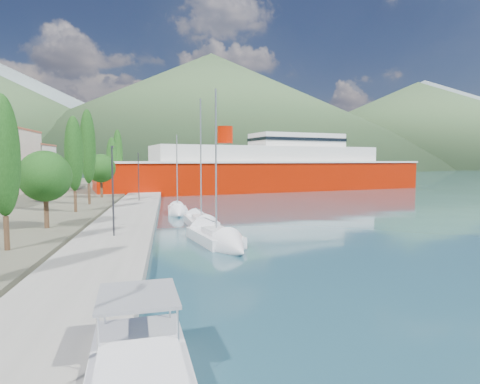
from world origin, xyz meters
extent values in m
plane|color=#214754|center=(0.00, 120.00, 0.00)|extent=(1400.00, 1400.00, 0.00)
cube|color=gray|center=(-9.00, 26.00, 0.40)|extent=(5.00, 88.00, 0.80)
cone|color=slate|center=(80.00, 680.00, 90.00)|extent=(760.00, 760.00, 180.00)
cone|color=slate|center=(420.00, 600.00, 70.00)|extent=(640.00, 640.00, 140.00)
cone|color=#3B5732|center=(40.00, 400.00, 57.50)|extent=(480.00, 480.00, 115.00)
cone|color=#3B5732|center=(260.00, 380.00, 45.00)|extent=(420.00, 420.00, 90.00)
cube|color=beige|center=(-32.00, 55.00, 5.70)|extent=(9.00, 13.00, 10.00)
cube|color=silver|center=(-32.00, 66.00, 4.70)|extent=(9.00, 10.00, 8.00)
cube|color=#9E5138|center=(-32.00, 66.00, 8.85)|extent=(9.20, 10.20, 0.30)
cylinder|color=#47301E|center=(-14.56, 9.21, 1.69)|extent=(0.30, 0.30, 1.97)
ellipsoid|color=#184413|center=(-14.56, 9.21, 6.17)|extent=(1.80, 1.80, 6.99)
cylinder|color=#47301E|center=(-14.56, 16.97, 1.92)|extent=(0.36, 0.36, 2.43)
sphere|color=#184413|center=(-14.56, 16.97, 4.69)|extent=(3.89, 3.89, 3.89)
cylinder|color=#47301E|center=(-14.56, 26.78, 1.76)|extent=(0.30, 0.30, 2.12)
ellipsoid|color=#184413|center=(-14.56, 26.78, 6.58)|extent=(1.80, 1.80, 7.51)
cylinder|color=#47301E|center=(-14.56, 34.02, 1.93)|extent=(0.30, 0.30, 2.46)
ellipsoid|color=#184413|center=(-14.56, 34.02, 7.53)|extent=(1.80, 1.80, 8.73)
cylinder|color=#47301E|center=(-14.56, 43.10, 1.95)|extent=(0.36, 0.36, 2.50)
sphere|color=#184413|center=(-14.56, 43.10, 4.80)|extent=(4.00, 4.00, 4.00)
cylinder|color=#47301E|center=(-14.56, 54.45, 1.70)|extent=(0.30, 0.30, 1.99)
ellipsoid|color=#184413|center=(-14.56, 54.45, 6.22)|extent=(1.80, 1.80, 7.06)
cylinder|color=#47301E|center=(-14.56, 62.78, 1.91)|extent=(0.30, 0.30, 2.42)
ellipsoid|color=#184413|center=(-14.56, 62.78, 7.42)|extent=(1.80, 1.80, 8.59)
cylinder|color=#2D2D33|center=(-9.00, 12.18, 3.80)|extent=(0.12, 0.12, 6.00)
cube|color=#2D2D33|center=(-9.00, 12.43, 6.80)|extent=(0.15, 0.50, 0.12)
cylinder|color=#2D2D33|center=(-9.00, 36.46, 3.80)|extent=(0.12, 0.12, 6.00)
cube|color=#2D2D33|center=(-9.00, 36.71, 6.80)|extent=(0.15, 0.50, 0.12)
cube|color=silver|center=(-5.99, -7.26, 1.30)|extent=(2.10, 3.02, 0.36)
cube|color=gray|center=(-6.18, -4.97, 2.29)|extent=(2.25, 2.60, 0.09)
cube|color=silver|center=(-2.11, 12.69, 0.27)|extent=(3.76, 6.37, 0.95)
cube|color=silver|center=(-2.02, 12.30, 0.90)|extent=(1.98, 2.66, 0.37)
cylinder|color=silver|center=(-2.02, 12.30, 5.78)|extent=(0.12, 0.12, 10.08)
cone|color=silver|center=(-1.22, 8.97, 0.27)|extent=(3.02, 3.27, 2.44)
cube|color=silver|center=(-2.50, 20.28, 0.24)|extent=(2.84, 6.33, 0.87)
cube|color=silver|center=(-2.46, 19.87, 0.82)|extent=(1.58, 2.58, 0.34)
cylinder|color=silver|center=(-2.46, 19.87, 5.97)|extent=(0.12, 0.12, 10.59)
cone|color=silver|center=(-2.10, 16.37, 0.24)|extent=(2.50, 3.08, 2.21)
cube|color=silver|center=(-4.34, 29.55, 0.22)|extent=(2.13, 4.74, 0.81)
cube|color=silver|center=(-4.34, 29.23, 0.76)|extent=(1.27, 1.90, 0.31)
cylinder|color=silver|center=(-4.34, 29.23, 4.67)|extent=(0.12, 0.12, 8.08)
cone|color=silver|center=(-4.30, 26.53, 0.22)|extent=(2.10, 2.23, 2.06)
cube|color=#9E1300|center=(14.11, 61.75, 2.46)|extent=(66.21, 27.40, 6.26)
cube|color=silver|center=(14.11, 61.75, 5.59)|extent=(66.74, 27.89, 0.34)
cube|color=silver|center=(14.11, 61.75, 6.93)|extent=(46.10, 20.74, 3.35)
cube|color=silver|center=(20.65, 63.23, 9.95)|extent=(19.55, 12.12, 2.68)
cylinder|color=#9E1300|center=(5.38, 59.77, 10.73)|extent=(2.91, 2.91, 3.13)
camera|label=1|loc=(-5.35, -15.67, 5.86)|focal=30.00mm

